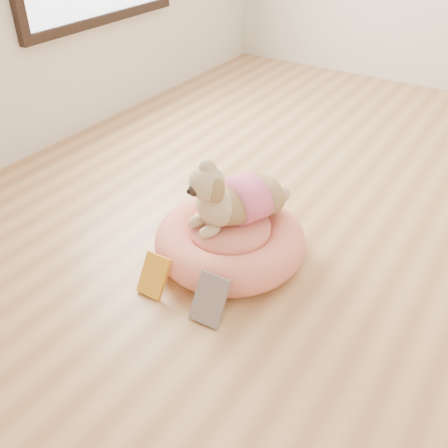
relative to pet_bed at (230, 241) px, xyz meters
The scene contains 5 objects.
floor 0.68m from the pet_bed, 52.91° to the left, with size 4.50×4.50×0.00m, color #AA7346.
pet_bed is the anchor object (origin of this frame).
dog 0.26m from the pet_bed, 102.17° to the left, with size 0.32×0.47×0.34m, color brown, non-canonical shape.
book_yellow 0.39m from the pet_bed, 110.95° to the right, with size 0.11×0.02×0.17m, color yellow.
book_white 0.39m from the pet_bed, 69.41° to the right, with size 0.13×0.02×0.20m, color silver.
Camera 1 is at (0.54, -2.07, 1.43)m, focal length 40.00 mm.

